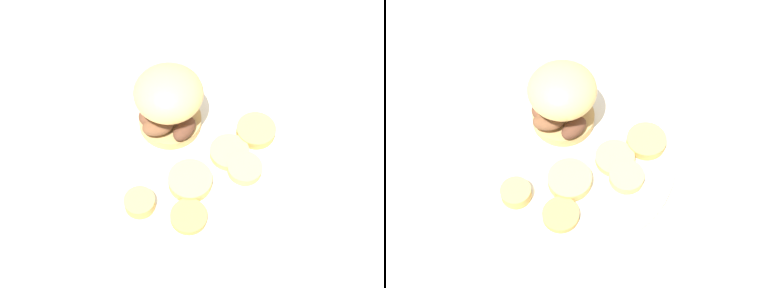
% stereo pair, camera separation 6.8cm
% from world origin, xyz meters
% --- Properties ---
extents(ground_plane, '(4.00, 4.00, 0.00)m').
position_xyz_m(ground_plane, '(0.00, 0.00, 0.00)').
color(ground_plane, '#B2A899').
extents(dinner_plate, '(0.26, 0.26, 0.02)m').
position_xyz_m(dinner_plate, '(0.00, 0.00, 0.01)').
color(dinner_plate, white).
rests_on(dinner_plate, ground_plane).
extents(sandwich, '(0.10, 0.09, 0.10)m').
position_xyz_m(sandwich, '(0.02, 0.05, 0.07)').
color(sandwich, tan).
rests_on(sandwich, dinner_plate).
extents(potato_round_0, '(0.04, 0.04, 0.02)m').
position_xyz_m(potato_round_0, '(-0.10, 0.01, 0.02)').
color(potato_round_0, tan).
rests_on(potato_round_0, dinner_plate).
extents(potato_round_1, '(0.05, 0.05, 0.01)m').
position_xyz_m(potato_round_1, '(0.03, -0.04, 0.02)').
color(potato_round_1, '#DBB766').
rests_on(potato_round_1, dinner_plate).
extents(potato_round_2, '(0.04, 0.04, 0.01)m').
position_xyz_m(potato_round_2, '(0.01, -0.07, 0.02)').
color(potato_round_2, '#DBB766').
rests_on(potato_round_2, dinner_plate).
extents(potato_round_3, '(0.06, 0.06, 0.01)m').
position_xyz_m(potato_round_3, '(-0.04, -0.02, 0.02)').
color(potato_round_3, '#DBB766').
rests_on(potato_round_3, dinner_plate).
extents(potato_round_4, '(0.05, 0.05, 0.01)m').
position_xyz_m(potato_round_4, '(-0.08, -0.05, 0.02)').
color(potato_round_4, tan).
rests_on(potato_round_4, dinner_plate).
extents(potato_round_5, '(0.05, 0.05, 0.01)m').
position_xyz_m(potato_round_5, '(0.07, -0.05, 0.02)').
color(potato_round_5, tan).
rests_on(potato_round_5, dinner_plate).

